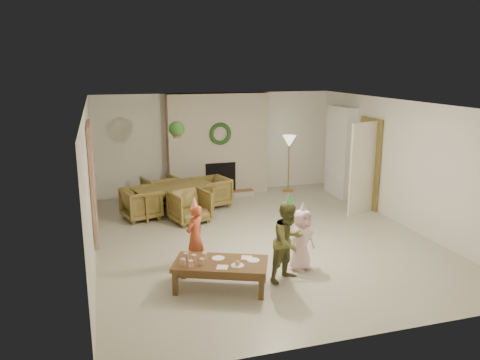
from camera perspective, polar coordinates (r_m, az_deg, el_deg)
name	(u,v)px	position (r m, az deg, el deg)	size (l,w,h in m)	color
floor	(261,238)	(8.99, 2.58, -6.97)	(7.00, 7.00, 0.00)	#B7B29E
ceiling	(263,104)	(8.44, 2.76, 9.12)	(7.00, 7.00, 0.00)	white
wall_back	(216,143)	(11.93, -2.87, 4.45)	(7.00, 7.00, 0.00)	silver
wall_front	(363,240)	(5.58, 14.63, -6.98)	(7.00, 7.00, 0.00)	silver
wall_left	(90,185)	(8.17, -17.62, -0.57)	(7.00, 7.00, 0.00)	silver
wall_right	(404,164)	(10.01, 19.13, 1.88)	(7.00, 7.00, 0.00)	silver
fireplace_mass	(218,144)	(11.73, -2.64, 4.30)	(2.50, 0.40, 2.50)	#551B16
fireplace_hearth	(222,194)	(11.66, -2.16, -1.75)	(1.60, 0.30, 0.12)	brown
fireplace_firebox	(220,178)	(11.72, -2.39, 0.30)	(0.75, 0.12, 0.75)	black
fireplace_wreath	(220,134)	(11.47, -2.38, 5.59)	(0.54, 0.54, 0.10)	#1B4118
floor_lamp_base	(288,190)	(12.26, 5.81, -1.26)	(0.27, 0.27, 0.03)	gold
floor_lamp_post	(289,165)	(12.11, 5.88, 1.75)	(0.03, 0.03, 1.30)	gold
floor_lamp_shade	(289,141)	(11.99, 5.95, 4.68)	(0.35, 0.35, 0.29)	beige
bookshelf_carcass	(341,152)	(11.86, 12.03, 3.37)	(0.30, 1.00, 2.20)	white
bookshelf_shelf_a	(339,177)	(11.98, 11.79, 0.31)	(0.30, 0.92, 0.03)	white
bookshelf_shelf_b	(339,162)	(11.90, 11.89, 2.18)	(0.30, 0.92, 0.03)	white
bookshelf_shelf_c	(340,146)	(11.83, 11.98, 4.08)	(0.30, 0.92, 0.03)	white
bookshelf_shelf_d	(341,129)	(11.77, 12.08, 6.00)	(0.30, 0.92, 0.03)	white
books_row_lower	(341,173)	(11.81, 12.08, 0.80)	(0.20, 0.40, 0.24)	#AE2034
books_row_mid	(338,156)	(11.91, 11.72, 2.89)	(0.20, 0.44, 0.24)	#26568B
books_row_upper	(342,141)	(11.71, 12.16, 4.62)	(0.20, 0.36, 0.22)	gold
door_frame	(369,163)	(11.00, 15.27, 1.96)	(0.05, 0.86, 2.04)	brown
door_leaf	(363,169)	(10.50, 14.58, 1.33)	(0.05, 0.80, 2.00)	beige
curtain_panel	(93,182)	(8.36, -17.34, -0.22)	(0.06, 1.20, 2.00)	tan
dining_table	(174,199)	(10.46, -7.94, -2.33)	(1.72, 0.96, 0.61)	brown
dining_chair_near	(190,207)	(9.80, -6.08, -3.20)	(0.71, 0.73, 0.67)	brown
dining_chair_far	(160,190)	(11.12, -9.59, -1.25)	(0.71, 0.73, 0.67)	brown
dining_chair_left	(141,203)	(10.18, -11.81, -2.77)	(0.71, 0.73, 0.67)	brown
dining_chair_right	(212,192)	(10.87, -3.42, -1.44)	(0.71, 0.73, 0.67)	brown
hanging_plant_cord	(176,117)	(9.61, -7.68, 7.49)	(0.01, 0.01, 0.70)	tan
hanging_plant_pot	(177,135)	(9.65, -7.61, 5.42)	(0.16, 0.16, 0.12)	brown
hanging_plant_foliage	(177,129)	(9.63, -7.63, 6.13)	(0.32, 0.32, 0.32)	#204B19
coffee_table_top	(221,264)	(6.94, -2.36, -10.06)	(1.34, 0.67, 0.06)	brown
coffee_table_apron	(221,268)	(6.97, -2.35, -10.60)	(1.24, 0.57, 0.08)	brown
coffee_leg_fl	(175,283)	(6.89, -7.80, -12.25)	(0.07, 0.07, 0.35)	brown
coffee_leg_fr	(261,288)	(6.72, 2.58, -12.83)	(0.07, 0.07, 0.35)	brown
coffee_leg_bl	(184,267)	(7.37, -6.79, -10.41)	(0.07, 0.07, 0.35)	brown
coffee_leg_br	(264,271)	(7.22, 2.85, -10.89)	(0.07, 0.07, 0.35)	brown
cup_a	(183,262)	(6.86, -6.88, -9.75)	(0.07, 0.07, 0.09)	silver
cup_b	(186,256)	(7.04, -6.51, -9.08)	(0.07, 0.07, 0.09)	silver
cup_c	(191,264)	(6.79, -5.94, -9.98)	(0.07, 0.07, 0.09)	silver
cup_d	(194,258)	(6.97, -5.59, -9.31)	(0.07, 0.07, 0.09)	silver
cup_e	(202,262)	(6.83, -4.60, -9.78)	(0.07, 0.07, 0.09)	silver
cup_f	(205,256)	(7.02, -4.29, -9.11)	(0.07, 0.07, 0.09)	silver
plate_a	(218,258)	(7.04, -2.63, -9.38)	(0.19, 0.19, 0.01)	white
plate_b	(238,265)	(6.80, -0.30, -10.24)	(0.19, 0.19, 0.01)	white
plate_c	(253,260)	(6.97, 1.60, -9.62)	(0.19, 0.19, 0.01)	white
food_scoop	(238,263)	(6.78, -0.30, -9.93)	(0.07, 0.07, 0.07)	tan
napkin_left	(222,267)	(6.75, -2.15, -10.45)	(0.15, 0.15, 0.01)	#FFBCBB
napkin_right	(247,258)	(7.05, 0.80, -9.33)	(0.15, 0.15, 0.01)	#FFBCBB
child_red	(195,236)	(7.63, -5.44, -6.76)	(0.38, 0.25, 1.03)	#B54626
party_hat_red	(194,203)	(7.45, -5.54, -2.74)	(0.14, 0.14, 0.20)	#FFC954
child_plaid	(288,241)	(7.15, 5.86, -7.37)	(0.60, 0.46, 1.23)	brown
party_hat_plaid	(290,199)	(6.94, 5.99, -2.30)	(0.14, 0.14, 0.20)	#50B84F
child_pink	(302,240)	(7.57, 7.47, -7.13)	(0.49, 0.32, 0.99)	#FFCBD2
party_hat_pink	(303,207)	(7.40, 7.60, -3.24)	(0.13, 0.13, 0.18)	silver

